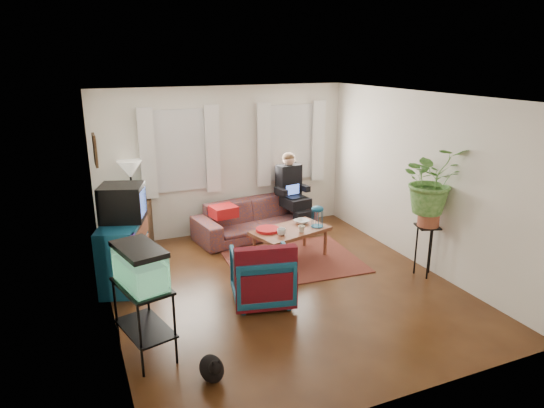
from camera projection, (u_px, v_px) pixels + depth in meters
name	position (u px, v px, depth m)	size (l,w,h in m)	color
floor	(283.00, 287.00, 6.73)	(4.50, 5.00, 0.01)	#4F2B14
ceiling	(285.00, 97.00, 5.97)	(4.50, 5.00, 0.01)	white
wall_back	(225.00, 161.00, 8.55)	(4.50, 0.01, 2.60)	silver
wall_front	(405.00, 273.00, 4.15)	(4.50, 0.01, 2.60)	silver
wall_left	(104.00, 220.00, 5.50)	(0.01, 5.00, 2.60)	silver
wall_right	(422.00, 181.00, 7.20)	(0.01, 5.00, 2.60)	silver
window_left	(180.00, 151.00, 8.16)	(1.08, 0.04, 1.38)	white
window_right	(290.00, 142.00, 8.93)	(1.08, 0.04, 1.38)	white
curtains_left	(181.00, 151.00, 8.08)	(1.36, 0.06, 1.50)	white
curtains_right	(292.00, 143.00, 8.86)	(1.36, 0.06, 1.50)	white
picture_frame	(96.00, 150.00, 6.07)	(0.04, 0.32, 0.40)	#3D2616
area_rug	(293.00, 260.00, 7.59)	(2.00, 1.60, 0.01)	maroon
sofa	(255.00, 213.00, 8.55)	(2.15, 0.85, 0.84)	brown
seated_person	(292.00, 195.00, 8.88)	(0.54, 0.66, 1.28)	black
side_table	(135.00, 224.00, 8.09)	(0.53, 0.53, 0.77)	#372414
table_lamp	(131.00, 183.00, 7.88)	(0.40, 0.40, 0.71)	white
dresser	(124.00, 254.00, 6.69)	(0.51, 1.03, 0.92)	#12516C
crt_tv	(122.00, 203.00, 6.59)	(0.56, 0.51, 0.49)	black
aquarium_stand	(145.00, 321.00, 5.10)	(0.41, 0.74, 0.83)	black
aquarium	(140.00, 266.00, 4.91)	(0.37, 0.68, 0.44)	#7FD899
black_cat	(211.00, 366.00, 4.77)	(0.24, 0.36, 0.31)	black
armchair	(262.00, 274.00, 6.25)	(0.75, 0.70, 0.77)	navy
serape_throw	(266.00, 272.00, 5.93)	(0.77, 0.18, 0.63)	#9E0A0A
coffee_table	(290.00, 244.00, 7.61)	(1.19, 0.65, 0.49)	brown
cup_a	(282.00, 232.00, 7.29)	(0.13, 0.13, 0.11)	white
cup_b	(302.00, 229.00, 7.41)	(0.11, 0.11, 0.10)	beige
bowl	(302.00, 222.00, 7.81)	(0.23, 0.23, 0.06)	white
snack_tray	(268.00, 230.00, 7.47)	(0.37, 0.37, 0.04)	#B21414
birdcage	(317.00, 216.00, 7.61)	(0.19, 0.19, 0.35)	#115B6B
plant_stand	(425.00, 251.00, 7.00)	(0.32, 0.32, 0.77)	black
potted_plant	(431.00, 190.00, 6.74)	(0.87, 0.75, 0.97)	#599947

